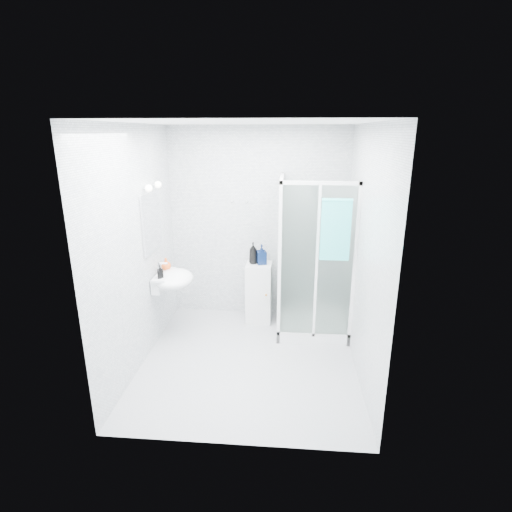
# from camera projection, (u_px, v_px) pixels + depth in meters

# --- Properties ---
(room) EXTENTS (2.40, 2.60, 2.60)m
(room) POSITION_uv_depth(u_px,v_px,m) (249.00, 252.00, 4.20)
(room) COLOR silver
(room) RESTS_ON ground
(shower_enclosure) EXTENTS (0.90, 0.95, 2.00)m
(shower_enclosure) POSITION_uv_depth(u_px,v_px,m) (307.00, 300.00, 5.13)
(shower_enclosure) COLOR white
(shower_enclosure) RESTS_ON ground
(wall_basin) EXTENTS (0.46, 0.56, 0.35)m
(wall_basin) POSITION_uv_depth(u_px,v_px,m) (172.00, 279.00, 4.86)
(wall_basin) COLOR white
(wall_basin) RESTS_ON ground
(mirror) EXTENTS (0.02, 0.60, 0.70)m
(mirror) POSITION_uv_depth(u_px,v_px,m) (152.00, 222.00, 4.67)
(mirror) COLOR white
(mirror) RESTS_ON room
(vanity_lights) EXTENTS (0.10, 0.40, 0.08)m
(vanity_lights) POSITION_uv_depth(u_px,v_px,m) (153.00, 186.00, 4.54)
(vanity_lights) COLOR silver
(vanity_lights) RESTS_ON room
(wall_hooks) EXTENTS (0.23, 0.06, 0.03)m
(wall_hooks) POSITION_uv_depth(u_px,v_px,m) (239.00, 202.00, 5.32)
(wall_hooks) COLOR silver
(wall_hooks) RESTS_ON room
(storage_cabinet) EXTENTS (0.35, 0.37, 0.82)m
(storage_cabinet) POSITION_uv_depth(u_px,v_px,m) (259.00, 292.00, 5.45)
(storage_cabinet) COLOR silver
(storage_cabinet) RESTS_ON ground
(hand_towel) EXTENTS (0.33, 0.05, 0.70)m
(hand_towel) POSITION_uv_depth(u_px,v_px,m) (336.00, 228.00, 4.42)
(hand_towel) COLOR #34C7C5
(hand_towel) RESTS_ON shower_enclosure
(shampoo_bottle_a) EXTENTS (0.12, 0.12, 0.29)m
(shampoo_bottle_a) POSITION_uv_depth(u_px,v_px,m) (253.00, 253.00, 5.31)
(shampoo_bottle_a) COLOR black
(shampoo_bottle_a) RESTS_ON storage_cabinet
(shampoo_bottle_b) EXTENTS (0.15, 0.15, 0.27)m
(shampoo_bottle_b) POSITION_uv_depth(u_px,v_px,m) (262.00, 254.00, 5.29)
(shampoo_bottle_b) COLOR #0A193E
(shampoo_bottle_b) RESTS_ON storage_cabinet
(soap_dispenser_orange) EXTENTS (0.15, 0.15, 0.16)m
(soap_dispenser_orange) POSITION_uv_depth(u_px,v_px,m) (166.00, 264.00, 4.96)
(soap_dispenser_orange) COLOR #D54F19
(soap_dispenser_orange) RESTS_ON wall_basin
(soap_dispenser_black) EXTENTS (0.09, 0.09, 0.15)m
(soap_dispenser_black) POSITION_uv_depth(u_px,v_px,m) (160.00, 272.00, 4.69)
(soap_dispenser_black) COLOR black
(soap_dispenser_black) RESTS_ON wall_basin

